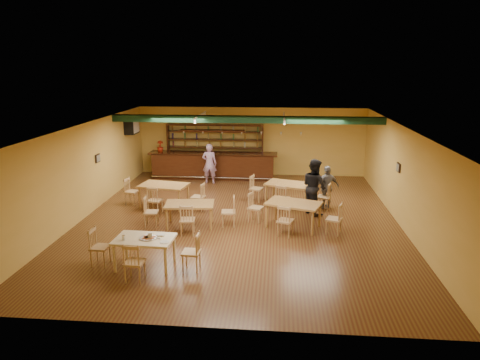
# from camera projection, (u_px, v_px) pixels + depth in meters

# --- Properties ---
(floor) EXTENTS (12.00, 12.00, 0.00)m
(floor) POSITION_uv_depth(u_px,v_px,m) (239.00, 219.00, 14.05)
(floor) COLOR #522A17
(floor) RESTS_ON ground
(ceiling_beam) EXTENTS (10.00, 0.30, 0.25)m
(ceiling_beam) POSITION_uv_depth(u_px,v_px,m) (246.00, 119.00, 16.01)
(ceiling_beam) COLOR #11331C
(ceiling_beam) RESTS_ON ceiling
(track_rail_left) EXTENTS (0.05, 2.50, 0.05)m
(track_rail_left) POSITION_uv_depth(u_px,v_px,m) (200.00, 115.00, 16.72)
(track_rail_left) COLOR white
(track_rail_left) RESTS_ON ceiling
(track_rail_right) EXTENTS (0.05, 2.50, 0.05)m
(track_rail_right) POSITION_uv_depth(u_px,v_px,m) (284.00, 116.00, 16.45)
(track_rail_right) COLOR white
(track_rail_right) RESTS_ON ceiling
(ac_unit) EXTENTS (0.34, 0.70, 0.48)m
(ac_unit) POSITION_uv_depth(u_px,v_px,m) (132.00, 127.00, 17.90)
(ac_unit) COLOR white
(ac_unit) RESTS_ON wall_left
(picture_left) EXTENTS (0.04, 0.34, 0.28)m
(picture_left) POSITION_uv_depth(u_px,v_px,m) (98.00, 158.00, 15.00)
(picture_left) COLOR black
(picture_left) RESTS_ON wall_left
(picture_right) EXTENTS (0.04, 0.34, 0.28)m
(picture_right) POSITION_uv_depth(u_px,v_px,m) (399.00, 167.00, 13.67)
(picture_right) COLOR black
(picture_right) RESTS_ON wall_right
(bar_counter) EXTENTS (5.53, 0.85, 1.13)m
(bar_counter) POSITION_uv_depth(u_px,v_px,m) (213.00, 165.00, 19.00)
(bar_counter) COLOR #38160B
(bar_counter) RESTS_ON ground
(back_bar_hutch) EXTENTS (4.28, 0.40, 2.28)m
(back_bar_hutch) POSITION_uv_depth(u_px,v_px,m) (215.00, 150.00, 19.46)
(back_bar_hutch) COLOR #38160B
(back_bar_hutch) RESTS_ON ground
(poinsettia) EXTENTS (0.35, 0.35, 0.49)m
(poinsettia) POSITION_uv_depth(u_px,v_px,m) (160.00, 146.00, 18.99)
(poinsettia) COLOR #A7250F
(poinsettia) RESTS_ON bar_counter
(dining_table_a) EXTENTS (1.75, 1.23, 0.81)m
(dining_table_a) POSITION_uv_depth(u_px,v_px,m) (164.00, 196.00, 15.20)
(dining_table_a) COLOR olive
(dining_table_a) RESTS_ON ground
(dining_table_b) EXTENTS (1.81, 1.42, 0.79)m
(dining_table_b) POSITION_uv_depth(u_px,v_px,m) (289.00, 194.00, 15.38)
(dining_table_b) COLOR olive
(dining_table_b) RESTS_ON ground
(dining_table_c) EXTENTS (1.55, 1.02, 0.73)m
(dining_table_c) POSITION_uv_depth(u_px,v_px,m) (190.00, 215.00, 13.39)
(dining_table_c) COLOR olive
(dining_table_c) RESTS_ON ground
(dining_table_d) EXTENTS (1.81, 1.43, 0.79)m
(dining_table_d) POSITION_uv_depth(u_px,v_px,m) (293.00, 215.00, 13.27)
(dining_table_d) COLOR olive
(dining_table_d) RESTS_ON ground
(near_table) EXTENTS (1.45, 0.97, 0.76)m
(near_table) POSITION_uv_depth(u_px,v_px,m) (145.00, 253.00, 10.67)
(near_table) COLOR beige
(near_table) RESTS_ON ground
(pizza_tray) EXTENTS (0.41, 0.41, 0.01)m
(pizza_tray) POSITION_uv_depth(u_px,v_px,m) (148.00, 238.00, 10.56)
(pizza_tray) COLOR silver
(pizza_tray) RESTS_ON near_table
(parmesan_shaker) EXTENTS (0.08, 0.08, 0.11)m
(parmesan_shaker) POSITION_uv_depth(u_px,v_px,m) (124.00, 238.00, 10.45)
(parmesan_shaker) COLOR #EAE5C6
(parmesan_shaker) RESTS_ON near_table
(napkin_stack) EXTENTS (0.21, 0.16, 0.03)m
(napkin_stack) POSITION_uv_depth(u_px,v_px,m) (161.00, 235.00, 10.73)
(napkin_stack) COLOR white
(napkin_stack) RESTS_ON near_table
(pizza_server) EXTENTS (0.32, 0.25, 0.00)m
(pizza_server) POSITION_uv_depth(u_px,v_px,m) (155.00, 237.00, 10.60)
(pizza_server) COLOR silver
(pizza_server) RESTS_ON pizza_tray
(side_plate) EXTENTS (0.23, 0.23, 0.01)m
(side_plate) POSITION_uv_depth(u_px,v_px,m) (165.00, 242.00, 10.33)
(side_plate) COLOR white
(side_plate) RESTS_ON near_table
(patron_bar) EXTENTS (0.61, 0.40, 1.67)m
(patron_bar) POSITION_uv_depth(u_px,v_px,m) (209.00, 164.00, 18.14)
(patron_bar) COLOR #9A52B3
(patron_bar) RESTS_ON ground
(patron_right_a) EXTENTS (1.08, 1.14, 1.85)m
(patron_right_a) POSITION_uv_depth(u_px,v_px,m) (314.00, 186.00, 14.41)
(patron_right_a) COLOR black
(patron_right_a) RESTS_ON ground
(patron_right_b) EXTENTS (0.94, 0.65, 1.49)m
(patron_right_b) POSITION_uv_depth(u_px,v_px,m) (327.00, 187.00, 15.01)
(patron_right_b) COLOR gray
(patron_right_b) RESTS_ON ground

